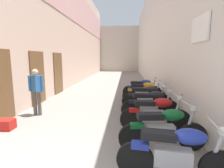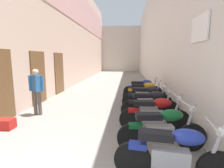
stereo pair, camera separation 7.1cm
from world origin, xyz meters
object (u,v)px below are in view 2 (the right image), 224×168
at_px(motorcycle_sixth, 145,92).
at_px(plastic_crate, 6,124).
at_px(motorcycle_fifth, 147,97).
at_px(motorcycle_fourth, 150,104).
at_px(pedestrian_mid_alley, 36,88).
at_px(motorcycle_third, 155,113).
at_px(motorcycle_nearest, 174,153).
at_px(motorcycle_seventh, 143,88).
at_px(motorcycle_second, 162,128).

bearing_deg(motorcycle_sixth, plastic_crate, -142.66).
bearing_deg(motorcycle_fifth, plastic_crate, -152.23).
distance_m(motorcycle_fourth, plastic_crate, 4.22).
xyz_separation_m(motorcycle_fourth, pedestrian_mid_alley, (-3.77, 0.05, 0.42)).
distance_m(motorcycle_third, pedestrian_mid_alley, 3.92).
relative_size(motorcycle_nearest, motorcycle_sixth, 1.00).
distance_m(motorcycle_sixth, motorcycle_seventh, 0.90).
xyz_separation_m(motorcycle_fifth, motorcycle_sixth, (0.00, 0.96, 0.00)).
distance_m(motorcycle_fifth, plastic_crate, 4.59).
bearing_deg(motorcycle_fifth, motorcycle_fourth, -90.00).
distance_m(motorcycle_third, motorcycle_sixth, 2.86).
relative_size(motorcycle_nearest, pedestrian_mid_alley, 1.17).
bearing_deg(motorcycle_second, motorcycle_fifth, 90.00).
bearing_deg(motorcycle_fifth, motorcycle_nearest, -90.00).
relative_size(pedestrian_mid_alley, plastic_crate, 3.57).
bearing_deg(plastic_crate, motorcycle_second, -10.61).
relative_size(motorcycle_third, motorcycle_sixth, 1.00).
xyz_separation_m(pedestrian_mid_alley, plastic_crate, (-0.27, -1.22, -0.78)).
height_order(pedestrian_mid_alley, plastic_crate, pedestrian_mid_alley).
relative_size(motorcycle_nearest, motorcycle_second, 1.00).
bearing_deg(plastic_crate, pedestrian_mid_alley, 77.51).
bearing_deg(motorcycle_third, motorcycle_nearest, -90.00).
relative_size(motorcycle_fifth, pedestrian_mid_alley, 1.18).
height_order(motorcycle_fifth, motorcycle_seventh, same).
height_order(motorcycle_nearest, pedestrian_mid_alley, pedestrian_mid_alley).
bearing_deg(motorcycle_second, motorcycle_sixth, 90.00).
bearing_deg(motorcycle_sixth, motorcycle_seventh, 90.00).
relative_size(motorcycle_second, pedestrian_mid_alley, 1.18).
xyz_separation_m(motorcycle_second, pedestrian_mid_alley, (-3.77, 1.97, 0.42)).
bearing_deg(motorcycle_third, motorcycle_seventh, 90.00).
height_order(motorcycle_nearest, motorcycle_fifth, same).
bearing_deg(motorcycle_sixth, motorcycle_third, -90.00).
height_order(motorcycle_nearest, motorcycle_fourth, same).
xyz_separation_m(motorcycle_fourth, motorcycle_seventh, (0.00, 2.82, 0.00)).
distance_m(motorcycle_seventh, plastic_crate, 5.69).
distance_m(motorcycle_fourth, motorcycle_fifth, 0.96).
xyz_separation_m(motorcycle_nearest, motorcycle_seventh, (0.00, 5.67, 0.00)).
bearing_deg(motorcycle_sixth, motorcycle_fourth, -90.00).
xyz_separation_m(motorcycle_sixth, motorcycle_seventh, (0.00, 0.90, 0.00)).
bearing_deg(motorcycle_fourth, motorcycle_second, -90.00).
xyz_separation_m(motorcycle_nearest, motorcycle_fifth, (0.00, 3.82, 0.00)).
xyz_separation_m(motorcycle_third, pedestrian_mid_alley, (-3.77, 0.99, 0.42)).
bearing_deg(motorcycle_nearest, motorcycle_seventh, 90.00).
bearing_deg(motorcycle_seventh, pedestrian_mid_alley, -143.79).
bearing_deg(motorcycle_sixth, motorcycle_nearest, -90.00).
height_order(motorcycle_nearest, plastic_crate, motorcycle_nearest).
bearing_deg(motorcycle_fifth, motorcycle_seventh, 90.00).
bearing_deg(pedestrian_mid_alley, motorcycle_third, -14.67).
bearing_deg(plastic_crate, motorcycle_seventh, 44.54).
bearing_deg(plastic_crate, motorcycle_third, 3.23).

